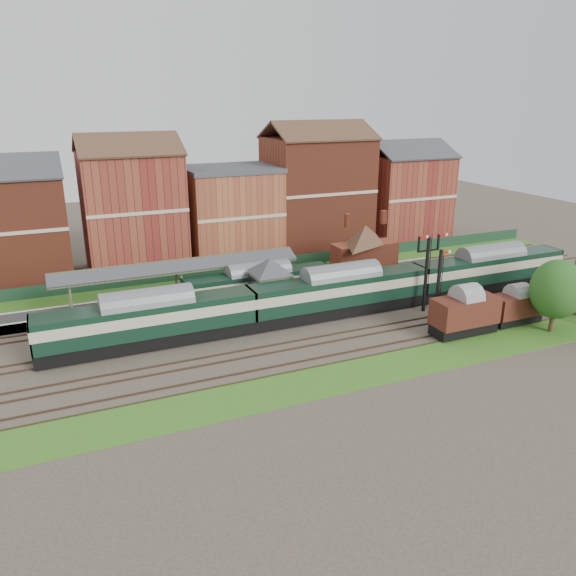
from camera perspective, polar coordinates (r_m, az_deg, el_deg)
name	(u,v)px	position (r m, az deg, el deg)	size (l,w,h in m)	color
ground	(310,320)	(56.88, 2.27, -3.25)	(160.00, 160.00, 0.00)	#473D33
grass_back	(255,276)	(70.75, -3.35, 1.26)	(90.00, 4.50, 0.06)	#2D6619
grass_front	(373,370)	(47.35, 8.64, -8.22)	(90.00, 5.00, 0.06)	#2D6619
fence	(250,266)	(72.34, -3.92, 2.24)	(90.00, 0.12, 1.50)	#193823
platform	(233,292)	(63.46, -5.63, -0.45)	(55.00, 3.40, 1.00)	#2D2D2D
signal_box	(270,284)	(57.43, -1.80, 0.37)	(5.40, 5.40, 6.00)	#5E6D4D
brick_hut	(339,292)	(61.32, 5.18, -0.45)	(3.20, 2.64, 2.94)	maroon
station_building	(365,247)	(69.27, 7.78, 4.11)	(8.10, 8.10, 5.90)	brown
canopy	(178,264)	(60.76, -11.14, 2.44)	(26.00, 3.89, 4.08)	#4D4C30
semaphore_bracket	(427,269)	(59.40, 13.92, 1.90)	(3.60, 0.25, 8.18)	black
semaphore_siding	(438,289)	(54.99, 15.00, -0.08)	(1.23, 0.25, 8.00)	black
town_backdrop	(230,208)	(77.26, -5.92, 8.04)	(69.00, 10.00, 16.00)	brown
dmu_train	(341,291)	(57.45, 5.38, -0.32)	(58.28, 3.06, 4.48)	black
platform_railcar	(259,284)	(60.59, -2.98, 0.40)	(16.53, 2.61, 3.81)	black
goods_van_a	(465,313)	(55.29, 17.52, -2.40)	(6.34, 2.75, 3.85)	black
goods_van_b	(516,306)	(59.63, 22.17, -1.74)	(5.29, 2.29, 3.21)	black
tree_far	(557,289)	(58.20, 25.67, -0.12)	(4.92, 4.92, 7.18)	#382619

